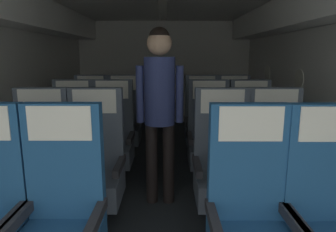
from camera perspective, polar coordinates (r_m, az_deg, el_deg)
ground at (r=3.49m, az=-1.32°, el=-12.28°), size 3.78×6.54×0.02m
fuselage_shell at (r=3.45m, az=-1.33°, el=14.25°), size 3.66×6.19×2.14m
seat_a_left_aisle at (r=1.91m, az=-19.82°, el=-18.33°), size 0.48×0.48×1.13m
seat_a_right_aisle at (r=2.01m, az=28.46°, el=-17.54°), size 0.48×0.48×1.13m
seat_a_right_window at (r=1.86m, az=15.36°, el=-18.99°), size 0.48×0.48×1.13m
seat_b_left_window at (r=2.78m, az=-23.16°, el=-8.99°), size 0.48×0.48×1.13m
seat_b_left_aisle at (r=2.62m, az=-13.79°, el=-9.63°), size 0.48×0.48×1.13m
seat_b_right_aisle at (r=2.72m, az=19.75°, el=-9.18°), size 0.48×0.48×1.13m
seat_b_right_window at (r=2.58m, az=10.25°, el=-9.76°), size 0.48×0.48×1.13m
seat_c_left_window at (r=3.53m, az=-17.73°, el=-4.32°), size 0.48×0.48×1.13m
seat_c_left_aisle at (r=3.42m, az=-10.61°, el=-4.44°), size 0.48×0.48×1.13m
seat_c_right_aisle at (r=3.48m, az=15.42°, el=-4.42°), size 0.48×0.48×1.13m
seat_c_right_window at (r=3.38m, az=7.75°, el=-4.55°), size 0.48×0.48×1.13m
seat_d_left_window at (r=4.29m, az=-14.54°, el=-1.36°), size 0.48×0.48×1.13m
seat_d_left_aisle at (r=4.22m, az=-8.43°, el=-1.32°), size 0.48×0.48×1.13m
seat_d_right_aisle at (r=4.27m, az=12.44°, el=-1.33°), size 0.48×0.48×1.13m
seat_d_right_window at (r=4.18m, az=6.44°, el=-1.41°), size 0.48×0.48×1.13m
flight_attendant at (r=2.71m, az=-1.62°, el=3.46°), size 0.43×0.28×1.64m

